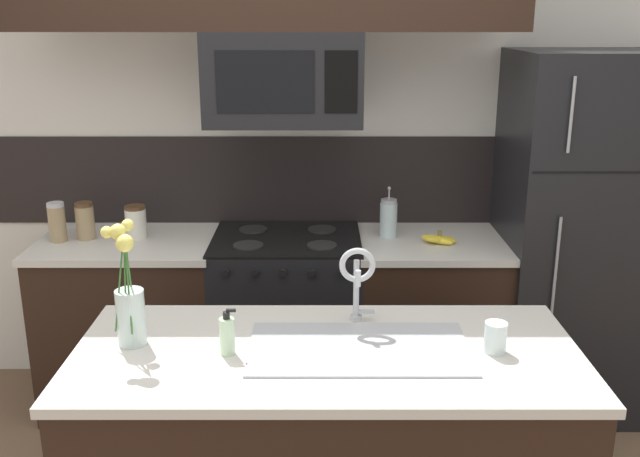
# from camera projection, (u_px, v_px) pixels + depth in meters

# --- Properties ---
(rear_partition) EXTENTS (5.20, 0.10, 2.60)m
(rear_partition) POSITION_uv_depth(u_px,v_px,m) (343.00, 151.00, 3.90)
(rear_partition) COLOR silver
(rear_partition) RESTS_ON ground
(splash_band) EXTENTS (3.26, 0.01, 0.48)m
(splash_band) POSITION_uv_depth(u_px,v_px,m) (288.00, 180.00, 3.89)
(splash_band) COLOR black
(splash_band) RESTS_ON rear_partition
(back_counter_left) EXTENTS (0.91, 0.65, 0.91)m
(back_counter_left) POSITION_uv_depth(u_px,v_px,m) (133.00, 321.00, 3.78)
(back_counter_left) COLOR black
(back_counter_left) RESTS_ON ground
(back_counter_right) EXTENTS (0.76, 0.65, 0.91)m
(back_counter_right) POSITION_uv_depth(u_px,v_px,m) (428.00, 321.00, 3.78)
(back_counter_right) COLOR black
(back_counter_right) RESTS_ON ground
(stove_range) EXTENTS (0.76, 0.64, 0.93)m
(stove_range) POSITION_uv_depth(u_px,v_px,m) (287.00, 320.00, 3.78)
(stove_range) COLOR black
(stove_range) RESTS_ON ground
(microwave) EXTENTS (0.74, 0.40, 0.44)m
(microwave) POSITION_uv_depth(u_px,v_px,m) (284.00, 78.00, 3.40)
(microwave) COLOR black
(refrigerator) EXTENTS (0.79, 0.74, 1.86)m
(refrigerator) POSITION_uv_depth(u_px,v_px,m) (580.00, 235.00, 3.67)
(refrigerator) COLOR black
(refrigerator) RESTS_ON ground
(storage_jar_tall) EXTENTS (0.09, 0.09, 0.20)m
(storage_jar_tall) POSITION_uv_depth(u_px,v_px,m) (57.00, 222.00, 3.61)
(storage_jar_tall) COLOR #997F5B
(storage_jar_tall) RESTS_ON back_counter_left
(storage_jar_medium) EXTENTS (0.09, 0.09, 0.19)m
(storage_jar_medium) POSITION_uv_depth(u_px,v_px,m) (85.00, 221.00, 3.65)
(storage_jar_medium) COLOR #997F5B
(storage_jar_medium) RESTS_ON back_counter_left
(storage_jar_short) EXTENTS (0.11, 0.11, 0.17)m
(storage_jar_short) POSITION_uv_depth(u_px,v_px,m) (136.00, 222.00, 3.66)
(storage_jar_short) COLOR silver
(storage_jar_short) RESTS_ON back_counter_left
(banana_bunch) EXTENTS (0.19, 0.12, 0.08)m
(banana_bunch) POSITION_uv_depth(u_px,v_px,m) (439.00, 239.00, 3.59)
(banana_bunch) COLOR yellow
(banana_bunch) RESTS_ON back_counter_right
(french_press) EXTENTS (0.09, 0.09, 0.27)m
(french_press) POSITION_uv_depth(u_px,v_px,m) (388.00, 218.00, 3.68)
(french_press) COLOR silver
(french_press) RESTS_ON back_counter_right
(kitchen_sink) EXTENTS (0.76, 0.41, 0.16)m
(kitchen_sink) POSITION_uv_depth(u_px,v_px,m) (359.00, 367.00, 2.48)
(kitchen_sink) COLOR #ADAFB5
(kitchen_sink) RESTS_ON island_counter
(sink_faucet) EXTENTS (0.14, 0.14, 0.31)m
(sink_faucet) POSITION_uv_depth(u_px,v_px,m) (357.00, 275.00, 2.59)
(sink_faucet) COLOR #B7BABF
(sink_faucet) RESTS_ON island_counter
(dish_soap_bottle) EXTENTS (0.06, 0.05, 0.16)m
(dish_soap_bottle) POSITION_uv_depth(u_px,v_px,m) (227.00, 335.00, 2.40)
(dish_soap_bottle) COLOR beige
(dish_soap_bottle) RESTS_ON island_counter
(drinking_glass) EXTENTS (0.08, 0.08, 0.11)m
(drinking_glass) POSITION_uv_depth(u_px,v_px,m) (495.00, 337.00, 2.42)
(drinking_glass) COLOR silver
(drinking_glass) RESTS_ON island_counter
(flower_vase) EXTENTS (0.12, 0.18, 0.45)m
(flower_vase) POSITION_uv_depth(u_px,v_px,m) (130.00, 307.00, 2.45)
(flower_vase) COLOR silver
(flower_vase) RESTS_ON island_counter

